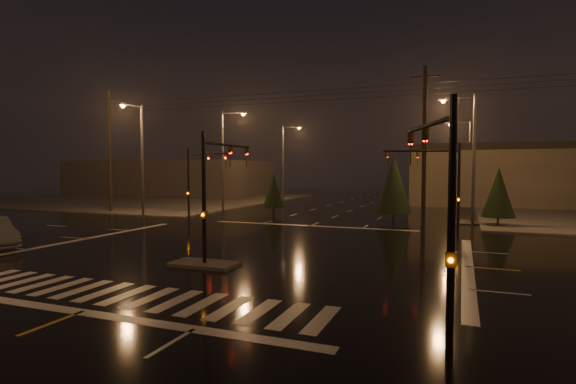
# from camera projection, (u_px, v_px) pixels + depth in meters

# --- Properties ---
(ground) EXTENTS (140.00, 140.00, 0.00)m
(ground) POSITION_uv_depth(u_px,v_px,m) (245.00, 250.00, 23.83)
(ground) COLOR black
(ground) RESTS_ON ground
(sidewalk_nw) EXTENTS (36.00, 36.00, 0.12)m
(sidewalk_nw) POSITION_uv_depth(u_px,v_px,m) (149.00, 199.00, 62.61)
(sidewalk_nw) COLOR #45433E
(sidewalk_nw) RESTS_ON ground
(median_island) EXTENTS (3.00, 1.60, 0.15)m
(median_island) POSITION_uv_depth(u_px,v_px,m) (205.00, 264.00, 20.11)
(median_island) COLOR #45433E
(median_island) RESTS_ON ground
(crosswalk) EXTENTS (15.00, 2.60, 0.01)m
(crosswalk) POSITION_uv_depth(u_px,v_px,m) (127.00, 295.00, 15.46)
(crosswalk) COLOR beige
(crosswalk) RESTS_ON ground
(stop_bar_near) EXTENTS (16.00, 0.50, 0.01)m
(stop_bar_near) POSITION_uv_depth(u_px,v_px,m) (81.00, 312.00, 13.60)
(stop_bar_near) COLOR beige
(stop_bar_near) RESTS_ON ground
(stop_bar_far) EXTENTS (16.00, 0.50, 0.01)m
(stop_bar_far) POSITION_uv_depth(u_px,v_px,m) (310.00, 226.00, 34.07)
(stop_bar_far) COLOR beige
(stop_bar_far) RESTS_ON ground
(commercial_block) EXTENTS (30.00, 18.00, 5.60)m
(commercial_block) POSITION_uv_depth(u_px,v_px,m) (171.00, 178.00, 75.45)
(commercial_block) COLOR #3D3935
(commercial_block) RESTS_ON ground
(signal_mast_median) EXTENTS (0.25, 4.59, 6.00)m
(signal_mast_median) POSITION_uv_depth(u_px,v_px,m) (215.00, 182.00, 20.78)
(signal_mast_median) COLOR black
(signal_mast_median) RESTS_ON ground
(signal_mast_ne) EXTENTS (4.84, 1.86, 6.00)m
(signal_mast_ne) POSITION_uv_depth(u_px,v_px,m) (443.00, 177.00, 29.63)
(signal_mast_ne) COLOR black
(signal_mast_ne) RESTS_ON ground
(signal_mast_nw) EXTENTS (4.84, 1.86, 6.00)m
(signal_mast_nw) POSITION_uv_depth(u_px,v_px,m) (196.00, 175.00, 36.51)
(signal_mast_nw) COLOR black
(signal_mast_nw) RESTS_ON ground
(signal_mast_se) EXTENTS (1.55, 3.87, 6.00)m
(signal_mast_se) POSITION_uv_depth(u_px,v_px,m) (441.00, 195.00, 10.86)
(signal_mast_se) COLOR black
(signal_mast_se) RESTS_ON ground
(streetlight_1) EXTENTS (2.77, 0.32, 10.00)m
(streetlight_1) POSITION_uv_depth(u_px,v_px,m) (225.00, 154.00, 44.33)
(streetlight_1) COLOR #38383A
(streetlight_1) RESTS_ON ground
(streetlight_2) EXTENTS (2.77, 0.32, 10.00)m
(streetlight_2) POSITION_uv_depth(u_px,v_px,m) (285.00, 158.00, 59.22)
(streetlight_2) COLOR #38383A
(streetlight_2) RESTS_ON ground
(streetlight_3) EXTENTS (2.77, 0.32, 10.00)m
(streetlight_3) POSITION_uv_depth(u_px,v_px,m) (470.00, 150.00, 34.37)
(streetlight_3) COLOR #38383A
(streetlight_3) RESTS_ON ground
(streetlight_4) EXTENTS (2.77, 0.32, 10.00)m
(streetlight_4) POSITION_uv_depth(u_px,v_px,m) (467.00, 156.00, 52.99)
(streetlight_4) COLOR #38383A
(streetlight_4) RESTS_ON ground
(streetlight_5) EXTENTS (0.32, 2.77, 10.00)m
(streetlight_5) POSITION_uv_depth(u_px,v_px,m) (140.00, 152.00, 39.73)
(streetlight_5) COLOR #38383A
(streetlight_5) RESTS_ON ground
(utility_pole_0) EXTENTS (2.20, 0.32, 12.00)m
(utility_pole_0) POSITION_uv_depth(u_px,v_px,m) (110.00, 151.00, 44.51)
(utility_pole_0) COLOR black
(utility_pole_0) RESTS_ON ground
(utility_pole_1) EXTENTS (2.20, 0.32, 12.00)m
(utility_pole_1) POSITION_uv_depth(u_px,v_px,m) (424.00, 145.00, 33.65)
(utility_pole_1) COLOR black
(utility_pole_1) RESTS_ON ground
(conifer_0) EXTENTS (2.39, 2.39, 4.44)m
(conifer_0) POSITION_uv_depth(u_px,v_px,m) (499.00, 192.00, 33.64)
(conifer_0) COLOR black
(conifer_0) RESTS_ON ground
(conifer_3) EXTENTS (2.02, 2.02, 3.85)m
(conifer_3) POSITION_uv_depth(u_px,v_px,m) (273.00, 191.00, 41.81)
(conifer_3) COLOR black
(conifer_3) RESTS_ON ground
(conifer_4) EXTENTS (3.00, 3.00, 5.38)m
(conifer_4) POSITION_uv_depth(u_px,v_px,m) (394.00, 184.00, 37.13)
(conifer_4) COLOR black
(conifer_4) RESTS_ON ground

